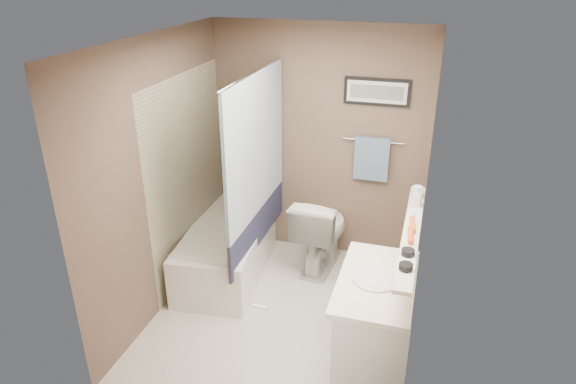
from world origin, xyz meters
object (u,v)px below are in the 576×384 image
(bathtub, at_px, (228,249))
(candle_bowl_far, at_px, (408,252))
(toilet, at_px, (321,231))
(vanity, at_px, (374,329))
(hair_brush_front, at_px, (411,235))
(soap_bottle, at_px, (417,196))
(hair_brush_back, at_px, (412,225))
(glass_jar, at_px, (417,192))
(candle_bowl_near, at_px, (406,267))

(bathtub, bearing_deg, candle_bowl_far, -36.68)
(toilet, bearing_deg, vanity, 123.30)
(hair_brush_front, relative_size, soap_bottle, 1.36)
(bathtub, distance_m, hair_brush_back, 2.10)
(bathtub, height_order, candle_bowl_far, candle_bowl_far)
(candle_bowl_far, relative_size, glass_jar, 0.90)
(hair_brush_back, distance_m, glass_jar, 0.54)
(candle_bowl_near, relative_size, soap_bottle, 0.56)
(toilet, height_order, candle_bowl_far, candle_bowl_far)
(candle_bowl_far, bearing_deg, bathtub, 149.31)
(candle_bowl_far, height_order, soap_bottle, soap_bottle)
(hair_brush_front, xyz_separation_m, glass_jar, (0.00, 0.70, 0.03))
(candle_bowl_near, bearing_deg, vanity, 127.28)
(vanity, bearing_deg, toilet, 116.08)
(candle_bowl_far, relative_size, hair_brush_front, 0.41)
(candle_bowl_near, distance_m, hair_brush_front, 0.42)
(candle_bowl_far, xyz_separation_m, hair_brush_back, (0.00, 0.40, 0.00))
(candle_bowl_far, height_order, glass_jar, glass_jar)
(candle_bowl_far, bearing_deg, candle_bowl_near, -90.00)
(toilet, bearing_deg, hair_brush_front, 132.84)
(candle_bowl_far, distance_m, glass_jar, 0.94)
(soap_bottle, bearing_deg, glass_jar, 90.00)
(toilet, relative_size, vanity, 0.90)
(candle_bowl_far, bearing_deg, vanity, 161.94)
(candle_bowl_near, bearing_deg, glass_jar, 90.00)
(soap_bottle, bearing_deg, candle_bowl_far, -90.00)
(toilet, distance_m, soap_bottle, 1.36)
(hair_brush_front, height_order, glass_jar, glass_jar)
(hair_brush_back, bearing_deg, hair_brush_front, -90.00)
(bathtub, xyz_separation_m, hair_brush_front, (1.79, -0.82, 0.89))
(candle_bowl_near, height_order, hair_brush_back, hair_brush_back)
(bathtub, distance_m, candle_bowl_far, 2.26)
(toilet, bearing_deg, hair_brush_back, 137.14)
(vanity, bearing_deg, glass_jar, 76.20)
(bathtub, distance_m, hair_brush_front, 2.16)
(bathtub, xyz_separation_m, candle_bowl_near, (1.79, -1.24, 0.89))
(candle_bowl_near, bearing_deg, bathtub, 145.16)
(vanity, xyz_separation_m, hair_brush_back, (0.19, 0.34, 0.74))
(candle_bowl_near, relative_size, hair_brush_back, 0.41)
(candle_bowl_far, bearing_deg, hair_brush_front, 90.00)
(candle_bowl_far, xyz_separation_m, glass_jar, (0.00, 0.94, 0.03))
(bathtub, bearing_deg, hair_brush_back, -26.17)
(bathtub, xyz_separation_m, toilet, (0.88, 0.35, 0.15))
(candle_bowl_near, relative_size, hair_brush_front, 0.41)
(toilet, relative_size, candle_bowl_far, 8.99)
(toilet, distance_m, candle_bowl_near, 1.98)
(bathtub, bearing_deg, hair_brush_front, -30.73)
(candle_bowl_far, distance_m, hair_brush_back, 0.40)
(bathtub, height_order, toilet, toilet)
(soap_bottle, bearing_deg, hair_brush_front, -90.00)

